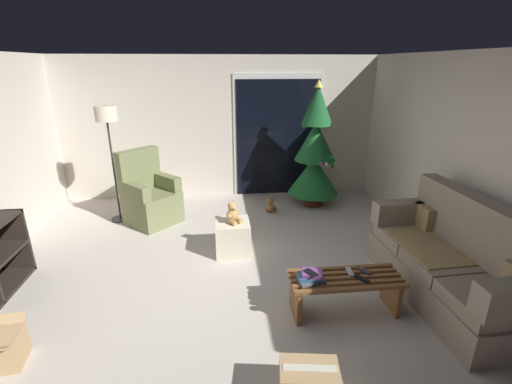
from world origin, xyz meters
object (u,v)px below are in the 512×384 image
at_px(remote_black, 362,279).
at_px(teddy_bear_honey, 233,214).
at_px(book_stack, 311,277).
at_px(cell_phone, 311,273).
at_px(couch, 452,264).
at_px(armchair, 150,197).
at_px(teddy_bear_chestnut_by_tree, 270,206).
at_px(remote_graphite, 364,271).
at_px(christmas_tree, 315,153).
at_px(ottoman, 233,237).
at_px(coffee_table, 345,288).
at_px(remote_silver, 350,272).
at_px(floor_lamp, 108,125).

relative_size(remote_black, teddy_bear_honey, 0.55).
xyz_separation_m(book_stack, cell_phone, (-0.01, -0.03, 0.06)).
height_order(remote_black, teddy_bear_honey, teddy_bear_honey).
xyz_separation_m(couch, armchair, (-3.45, 2.31, 0.00)).
bearing_deg(book_stack, couch, 5.39).
bearing_deg(teddy_bear_chestnut_by_tree, book_stack, -89.73).
bearing_deg(remote_graphite, book_stack, 156.29).
height_order(remote_graphite, christmas_tree, christmas_tree).
distance_m(cell_phone, christmas_tree, 3.05).
xyz_separation_m(book_stack, teddy_bear_honey, (-0.68, 1.33, 0.11)).
distance_m(couch, book_stack, 1.53).
bearing_deg(armchair, ottoman, -42.06).
height_order(coffee_table, remote_graphite, remote_graphite).
relative_size(remote_silver, teddy_bear_chestnut_by_tree, 0.55).
height_order(remote_silver, cell_phone, cell_phone).
distance_m(remote_black, armchair, 3.47).
bearing_deg(ottoman, book_stack, -62.78).
bearing_deg(coffee_table, couch, 5.65).
bearing_deg(floor_lamp, armchair, -12.91).
bearing_deg(christmas_tree, remote_silver, -97.30).
bearing_deg(cell_phone, teddy_bear_honey, 86.41).
height_order(armchair, teddy_bear_chestnut_by_tree, armchair).
xyz_separation_m(cell_phone, teddy_bear_honey, (-0.68, 1.36, 0.05)).
xyz_separation_m(christmas_tree, armchair, (-2.70, -0.43, -0.53)).
height_order(couch, cell_phone, couch).
relative_size(remote_black, remote_silver, 1.00).
relative_size(coffee_table, cell_phone, 7.64).
height_order(couch, armchair, armchair).
bearing_deg(remote_silver, remote_black, -57.25).
distance_m(ottoman, teddy_bear_chestnut_by_tree, 1.43).
distance_m(ottoman, teddy_bear_honey, 0.34).
height_order(remote_graphite, cell_phone, cell_phone).
bearing_deg(armchair, floor_lamp, 167.09).
bearing_deg(coffee_table, book_stack, -175.45).
xyz_separation_m(coffee_table, ottoman, (-1.05, 1.31, -0.05)).
relative_size(cell_phone, ottoman, 0.33).
bearing_deg(teddy_bear_honey, cell_phone, -63.60).
relative_size(book_stack, armchair, 0.24).
relative_size(coffee_table, floor_lamp, 0.62).
bearing_deg(armchair, remote_graphite, -43.39).
bearing_deg(remote_graphite, remote_black, -151.35).
xyz_separation_m(cell_phone, floor_lamp, (-2.43, 2.60, 1.00)).
xyz_separation_m(couch, cell_phone, (-1.54, -0.17, 0.10)).
relative_size(couch, coffee_table, 1.79).
relative_size(remote_graphite, christmas_tree, 0.07).
bearing_deg(christmas_tree, book_stack, -105.07).
distance_m(christmas_tree, ottoman, 2.25).
xyz_separation_m(couch, remote_silver, (-1.11, -0.05, 0.01)).
xyz_separation_m(remote_black, cell_phone, (-0.50, 0.01, 0.10)).
relative_size(christmas_tree, floor_lamp, 1.19).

